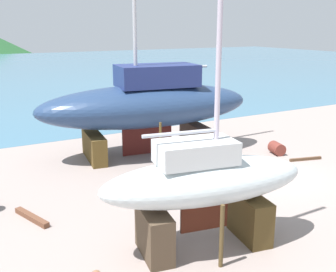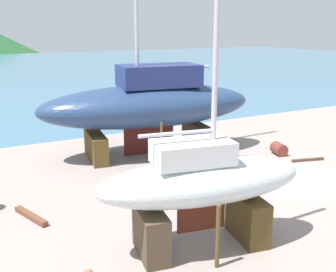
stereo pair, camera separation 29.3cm
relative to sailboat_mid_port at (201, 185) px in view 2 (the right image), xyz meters
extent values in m
plane|color=gray|center=(5.96, 1.63, -1.98)|extent=(47.85, 47.85, 0.00)
cube|color=teal|center=(5.96, 53.95, -1.98)|extent=(153.63, 80.71, 0.01)
cube|color=#4D3A1C|center=(1.54, -0.26, -1.29)|extent=(0.97, 1.75, 1.38)
cube|color=#4E3D2C|center=(-1.49, 0.26, -1.29)|extent=(0.97, 1.75, 1.38)
cylinder|color=#443025|center=(0.22, 1.12, -1.06)|extent=(0.12, 0.12, 1.82)
cylinder|color=brown|center=(-0.17, -1.13, -1.06)|extent=(0.12, 0.12, 1.82)
ellipsoid|color=silver|center=(0.02, 0.00, 0.10)|extent=(6.41, 3.08, 1.28)
cube|color=#4C1E11|center=(0.02, 0.00, -0.98)|extent=(1.47, 0.33, 0.89)
cube|color=silver|center=(-0.28, 0.05, 1.00)|extent=(2.39, 1.60, 0.64)
cylinder|color=silver|center=(0.33, -0.06, 4.59)|extent=(0.15, 0.15, 7.83)
cylinder|color=silver|center=(-0.73, 0.13, 1.58)|extent=(2.14, 0.47, 0.10)
cube|color=brown|center=(-0.08, 9.43, -1.32)|extent=(1.08, 2.90, 1.32)
cube|color=brown|center=(5.34, 8.69, -1.32)|extent=(1.08, 2.90, 1.32)
cylinder|color=brown|center=(2.36, 7.13, -0.94)|extent=(0.12, 0.12, 2.06)
cylinder|color=brown|center=(2.89, 10.99, -0.94)|extent=(0.12, 0.12, 2.06)
ellipsoid|color=navy|center=(2.63, 9.06, 0.51)|extent=(11.31, 4.99, 2.13)
cube|color=#521A16|center=(2.63, 9.06, -1.30)|extent=(2.61, 0.44, 1.49)
cube|color=navy|center=(3.17, 8.98, 2.00)|extent=(4.19, 2.64, 1.06)
cylinder|color=silver|center=(3.98, 8.87, 2.37)|extent=(3.81, 0.65, 0.13)
cylinder|color=brown|center=(8.37, 5.73, -1.67)|extent=(0.80, 0.96, 0.61)
cube|color=brown|center=(-4.11, 4.25, -1.89)|extent=(0.81, 1.80, 0.18)
cube|color=brown|center=(8.89, 4.29, -1.91)|extent=(1.67, 0.55, 0.13)
camera|label=1|loc=(-6.21, -9.05, 4.38)|focal=43.72mm
camera|label=2|loc=(-5.96, -9.19, 4.38)|focal=43.72mm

